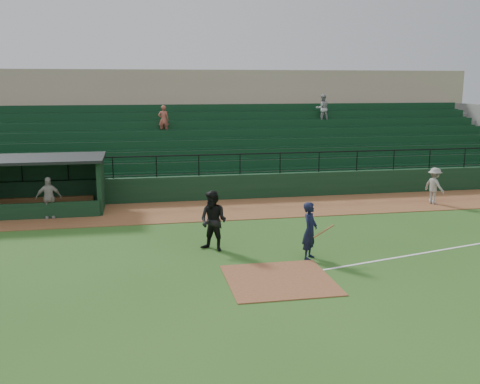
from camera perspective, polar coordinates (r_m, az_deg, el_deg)
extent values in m
plane|color=#29521A|center=(16.70, 3.26, -8.06)|extent=(90.00, 90.00, 0.00)
cube|color=brown|center=(24.23, -1.34, -1.84)|extent=(40.00, 4.00, 0.03)
cube|color=brown|center=(15.79, 4.16, -9.19)|extent=(3.00, 3.00, 0.03)
cube|color=black|center=(26.23, -2.14, 0.49)|extent=(36.00, 0.35, 1.20)
cylinder|color=black|center=(25.98, -2.17, 3.96)|extent=(36.00, 0.06, 0.06)
cube|color=slate|center=(30.84, -3.55, 4.37)|extent=(36.00, 9.00, 3.60)
cube|color=#0D3219|center=(30.30, -3.43, 5.10)|extent=(34.56, 8.00, 4.05)
cube|color=tan|center=(37.14, -4.87, 7.71)|extent=(38.00, 3.00, 6.40)
cube|color=slate|center=(35.13, -4.54, 8.32)|extent=(36.00, 2.00, 0.20)
imported|color=#A7A7A7|center=(34.14, 8.67, 8.67)|extent=(0.84, 0.65, 1.72)
imported|color=#A84C3D|center=(31.27, -8.04, 7.53)|extent=(0.59, 0.39, 1.63)
cube|color=black|center=(26.69, -23.38, 0.94)|extent=(8.50, 0.20, 2.30)
cube|color=black|center=(24.81, -14.41, 0.80)|extent=(0.20, 2.60, 2.30)
cube|color=olive|center=(26.47, -23.41, -1.13)|extent=(7.65, 0.40, 0.50)
imported|color=black|center=(17.47, 7.35, -4.06)|extent=(0.75, 0.81, 1.86)
cylinder|color=olive|center=(17.41, 8.81, -4.09)|extent=(0.79, 0.34, 0.35)
imported|color=black|center=(18.18, -2.81, -3.07)|extent=(1.26, 1.22, 2.04)
imported|color=gray|center=(26.71, 19.76, 0.62)|extent=(0.91, 1.23, 1.70)
imported|color=#AAA59F|center=(23.78, -19.48, -0.57)|extent=(1.06, 0.55, 1.74)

